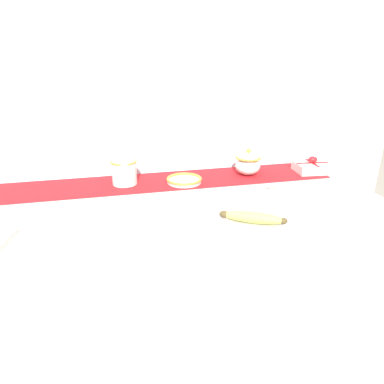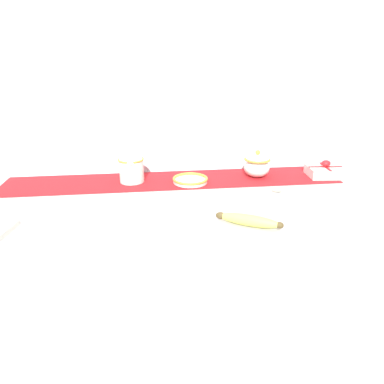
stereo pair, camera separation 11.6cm
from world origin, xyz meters
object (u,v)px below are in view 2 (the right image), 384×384
at_px(banana, 249,220).
at_px(cream_pitcher, 131,169).
at_px(spoon, 274,190).
at_px(gift_box, 325,171).
at_px(sugar_bowl, 257,165).
at_px(small_dish, 190,180).

bearing_deg(banana, cream_pitcher, 129.77).
distance_m(spoon, gift_box, 0.31).
height_order(banana, spoon, banana).
xyz_separation_m(cream_pitcher, gift_box, (0.81, -0.03, -0.03)).
bearing_deg(spoon, gift_box, 43.42).
height_order(sugar_bowl, spoon, sugar_bowl).
height_order(cream_pitcher, sugar_bowl, sugar_bowl).
height_order(sugar_bowl, gift_box, sugar_bowl).
bearing_deg(gift_box, spoon, -152.29).
distance_m(sugar_bowl, banana, 0.47).
height_order(small_dish, gift_box, gift_box).
bearing_deg(gift_box, small_dish, -179.10).
relative_size(cream_pitcher, spoon, 0.80).
xyz_separation_m(cream_pitcher, spoon, (0.54, -0.17, -0.05)).
distance_m(sugar_bowl, small_dish, 0.29).
height_order(spoon, gift_box, gift_box).
xyz_separation_m(cream_pitcher, sugar_bowl, (0.52, -0.00, -0.00)).
distance_m(small_dish, spoon, 0.33).
bearing_deg(sugar_bowl, spoon, -83.88).
relative_size(spoon, gift_box, 1.00).
bearing_deg(small_dish, banana, -71.94).
relative_size(cream_pitcher, sugar_bowl, 1.05).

